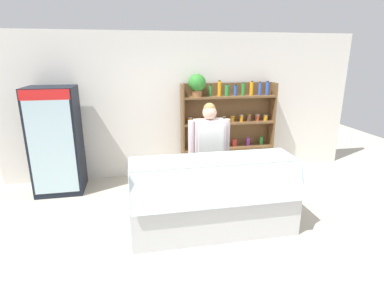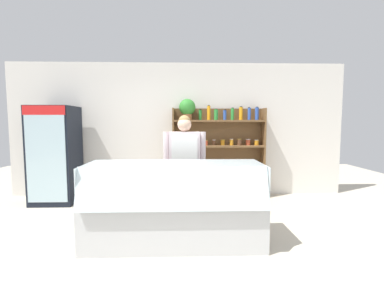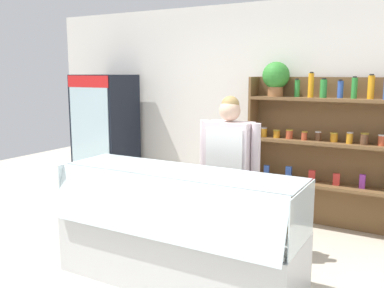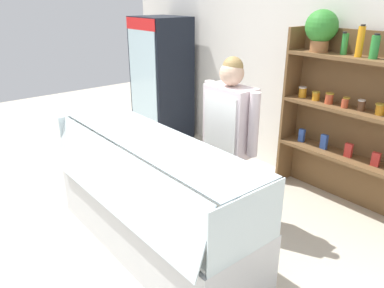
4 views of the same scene
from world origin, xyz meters
The scene contains 6 objects.
ground_plane centered at (0.00, 0.00, 0.00)m, with size 12.00×12.00×0.00m, color beige.
back_wall centered at (0.00, 2.29, 1.35)m, with size 6.80×0.10×2.70m, color white.
drinks_fridge centered at (-2.28, 1.80, 0.90)m, with size 0.76×0.67×1.80m.
shelving_unit centered at (0.70, 2.08, 1.13)m, with size 1.82×0.32×1.96m.
deli_display_case centered at (0.00, 0.09, 0.31)m, with size 2.16×0.76×1.01m.
shop_clerk centered at (0.13, 0.86, 0.95)m, with size 0.65×0.25×1.61m.
Camera 1 is at (-0.96, -3.38, 2.28)m, focal length 28.00 mm.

